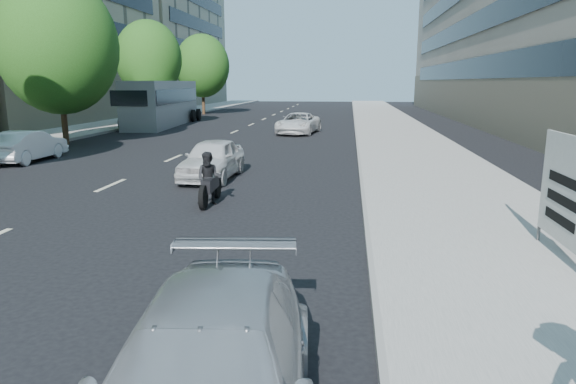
# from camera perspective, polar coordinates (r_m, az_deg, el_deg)

# --- Properties ---
(ground) EXTENTS (160.00, 160.00, 0.00)m
(ground) POSITION_cam_1_polar(r_m,az_deg,el_deg) (8.01, -1.07, -11.68)
(ground) COLOR black
(ground) RESTS_ON ground
(near_sidewalk) EXTENTS (5.00, 120.00, 0.15)m
(near_sidewalk) POSITION_cam_1_polar(r_m,az_deg,el_deg) (27.60, 13.00, 5.27)
(near_sidewalk) COLOR gray
(near_sidewalk) RESTS_ON ground
(far_sidewalk) EXTENTS (4.50, 120.00, 0.15)m
(far_sidewalk) POSITION_cam_1_polar(r_m,az_deg,el_deg) (32.69, -26.31, 5.35)
(far_sidewalk) COLOR gray
(far_sidewalk) RESTS_ON ground
(tree_far_c) EXTENTS (6.00, 6.00, 8.47)m
(tree_far_c) POSITION_cam_1_polar(r_m,az_deg,el_deg) (29.28, -24.23, 14.62)
(tree_far_c) COLOR #382616
(tree_far_c) RESTS_ON ground
(tree_far_d) EXTENTS (4.80, 4.80, 7.65)m
(tree_far_d) POSITION_cam_1_polar(r_m,az_deg,el_deg) (40.09, -15.23, 14.10)
(tree_far_d) COLOR #382616
(tree_far_d) RESTS_ON ground
(tree_far_e) EXTENTS (5.40, 5.40, 7.89)m
(tree_far_e) POSITION_cam_1_polar(r_m,az_deg,el_deg) (53.35, -9.51, 13.65)
(tree_far_e) COLOR #382616
(tree_far_e) RESTS_ON ground
(parked_sedan) EXTENTS (2.30, 4.73, 1.33)m
(parked_sedan) POSITION_cam_1_polar(r_m,az_deg,el_deg) (4.87, -8.98, -19.93)
(parked_sedan) COLOR #A8AAAF
(parked_sedan) RESTS_ON ground
(white_sedan_near) EXTENTS (1.68, 3.98, 1.34)m
(white_sedan_near) POSITION_cam_1_polar(r_m,az_deg,el_deg) (17.64, -8.42, 3.66)
(white_sedan_near) COLOR silver
(white_sedan_near) RESTS_ON ground
(white_sedan_mid) EXTENTS (1.39, 3.90, 1.28)m
(white_sedan_mid) POSITION_cam_1_polar(r_m,az_deg,el_deg) (23.84, -26.93, 4.59)
(white_sedan_mid) COLOR white
(white_sedan_mid) RESTS_ON ground
(white_sedan_far) EXTENTS (2.78, 4.96, 1.31)m
(white_sedan_far) POSITION_cam_1_polar(r_m,az_deg,el_deg) (32.82, 1.14, 7.64)
(white_sedan_far) COLOR white
(white_sedan_far) RESTS_ON ground
(motorcycle) EXTENTS (0.72, 2.05, 1.42)m
(motorcycle) POSITION_cam_1_polar(r_m,az_deg,el_deg) (13.89, -8.73, 1.23)
(motorcycle) COLOR black
(motorcycle) RESTS_ON ground
(bus) EXTENTS (3.47, 12.22, 3.30)m
(bus) POSITION_cam_1_polar(r_m,az_deg,el_deg) (40.34, -13.75, 9.54)
(bus) COLOR gray
(bus) RESTS_ON ground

